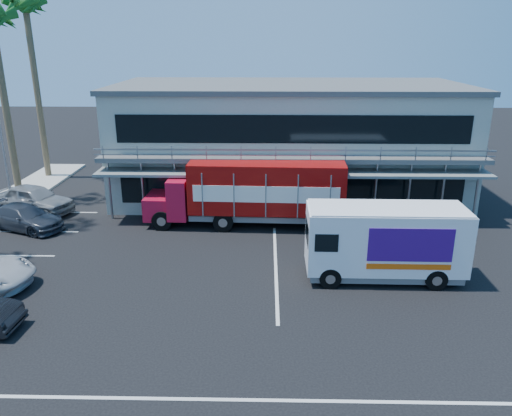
{
  "coord_description": "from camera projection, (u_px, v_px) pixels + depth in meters",
  "views": [
    {
      "loc": [
        1.53,
        -17.99,
        10.02
      ],
      "look_at": [
        1.05,
        4.72,
        2.3
      ],
      "focal_mm": 35.0,
      "sensor_mm": 36.0,
      "label": 1
    }
  ],
  "objects": [
    {
      "name": "red_truck",
      "position": [
        253.0,
        190.0,
        27.68
      ],
      "size": [
        11.1,
        3.04,
        3.7
      ],
      "rotation": [
        0.0,
        0.0,
        -0.04
      ],
      "color": "#B50E2C",
      "rests_on": "ground"
    },
    {
      "name": "parked_car_d",
      "position": [
        24.0,
        217.0,
        27.5
      ],
      "size": [
        5.03,
        3.48,
        1.35
      ],
      "primitive_type": "imported",
      "rotation": [
        0.0,
        0.0,
        1.19
      ],
      "color": "#2B3039",
      "rests_on": "ground"
    },
    {
      "name": "ground",
      "position": [
        228.0,
        299.0,
        20.28
      ],
      "size": [
        120.0,
        120.0,
        0.0
      ],
      "primitive_type": "plane",
      "color": "black",
      "rests_on": "ground"
    },
    {
      "name": "parked_car_e",
      "position": [
        34.0,
        199.0,
        30.1
      ],
      "size": [
        5.38,
        3.59,
        1.7
      ],
      "primitive_type": "imported",
      "rotation": [
        0.0,
        0.0,
        1.22
      ],
      "color": "gray",
      "rests_on": "ground"
    },
    {
      "name": "building",
      "position": [
        289.0,
        140.0,
        33.19
      ],
      "size": [
        22.4,
        12.0,
        7.3
      ],
      "color": "#9CA396",
      "rests_on": "ground"
    },
    {
      "name": "white_van",
      "position": [
        385.0,
        241.0,
        21.48
      ],
      "size": [
        6.77,
        2.41,
        3.29
      ],
      "rotation": [
        0.0,
        0.0,
        -0.01
      ],
      "color": "white",
      "rests_on": "ground"
    },
    {
      "name": "light_pole_far",
      "position": [
        1.0,
        137.0,
        29.53
      ],
      "size": [
        0.5,
        0.25,
        8.09
      ],
      "color": "gray",
      "rests_on": "ground"
    },
    {
      "name": "palm_f",
      "position": [
        27.0,
        17.0,
        34.41
      ],
      "size": [
        2.8,
        2.8,
        13.25
      ],
      "color": "brown",
      "rests_on": "ground"
    }
  ]
}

